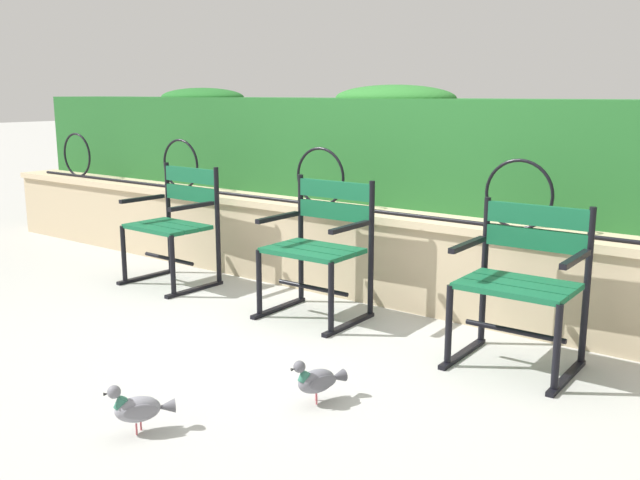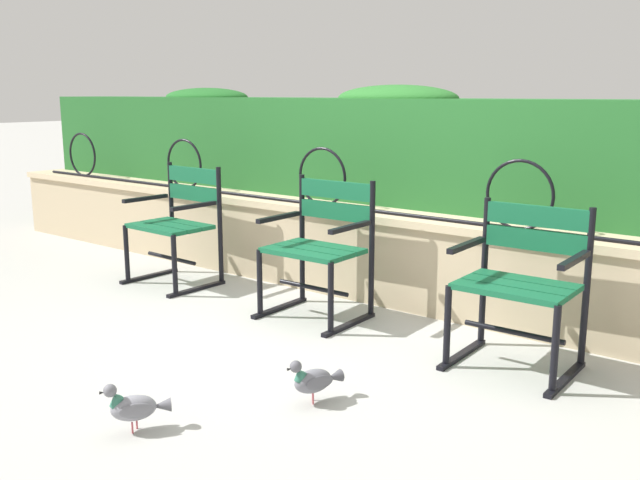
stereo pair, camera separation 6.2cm
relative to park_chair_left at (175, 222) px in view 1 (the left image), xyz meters
The scene contains 9 objects.
ground_plane 1.59m from the park_chair_left, ahead, with size 60.00×60.00×0.00m, color #ADADA8.
stone_wall 1.61m from the park_chair_left, 21.06° to the left, with size 8.49×0.41×0.61m.
iron_arch_fence 1.23m from the park_chair_left, 24.95° to the left, with size 7.93×0.02×0.42m.
hedge_row 1.93m from the park_chair_left, 34.87° to the left, with size 8.32×0.61×0.87m.
park_chair_left is the anchor object (origin of this frame).
park_chair_centre 1.33m from the park_chair_left, ahead, with size 0.61×0.53×0.87m.
park_chair_right 2.67m from the park_chair_left, ahead, with size 0.61×0.53×0.84m.
pigeon_near_chairs 2.45m from the park_chair_left, 45.22° to the right, with size 0.21×0.26×0.22m.
pigeon_far_side 2.38m from the park_chair_left, 25.89° to the right, with size 0.16×0.28×0.22m.
Camera 1 is at (2.48, -3.18, 1.41)m, focal length 39.57 mm.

